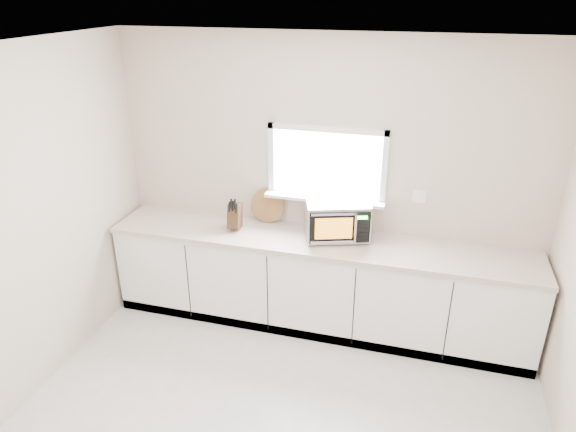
% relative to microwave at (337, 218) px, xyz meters
% --- Properties ---
extents(back_wall, '(4.00, 0.17, 2.70)m').
position_rel_microwave_xyz_m(back_wall, '(-0.14, 0.20, 0.26)').
color(back_wall, beige).
rests_on(back_wall, ground).
extents(cabinets, '(3.92, 0.60, 0.88)m').
position_rel_microwave_xyz_m(cabinets, '(-0.14, -0.10, -0.67)').
color(cabinets, white).
rests_on(cabinets, ground).
extents(countertop, '(3.92, 0.64, 0.04)m').
position_rel_microwave_xyz_m(countertop, '(-0.14, -0.11, -0.21)').
color(countertop, beige).
rests_on(countertop, cabinets).
extents(microwave, '(0.66, 0.59, 0.36)m').
position_rel_microwave_xyz_m(microwave, '(0.00, 0.00, 0.00)').
color(microwave, black).
rests_on(microwave, countertop).
extents(knife_block, '(0.13, 0.23, 0.33)m').
position_rel_microwave_xyz_m(knife_block, '(-0.95, -0.10, -0.05)').
color(knife_block, '#422817').
rests_on(knife_block, countertop).
extents(cutting_board, '(0.34, 0.08, 0.33)m').
position_rel_microwave_xyz_m(cutting_board, '(-0.70, 0.14, -0.02)').
color(cutting_board, brown).
rests_on(cutting_board, countertop).
extents(coffee_grinder, '(0.13, 0.13, 0.21)m').
position_rel_microwave_xyz_m(coffee_grinder, '(0.20, 0.08, -0.09)').
color(coffee_grinder, '#B6B9BE').
rests_on(coffee_grinder, countertop).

